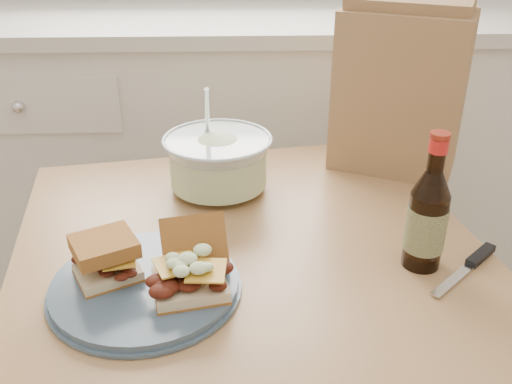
{
  "coord_description": "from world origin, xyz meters",
  "views": [
    {
      "loc": [
        0.1,
        -0.13,
        1.27
      ],
      "look_at": [
        0.13,
        0.81,
        0.78
      ],
      "focal_mm": 40.0,
      "sensor_mm": 36.0,
      "label": 1
    }
  ],
  "objects_px": {
    "dining_table": "(249,289)",
    "beer_bottle": "(427,218)",
    "plate": "(145,286)",
    "coleslaw_bowl": "(218,164)",
    "paper_bag": "(400,91)"
  },
  "relations": [
    {
      "from": "coleslaw_bowl",
      "to": "paper_bag",
      "type": "distance_m",
      "value": 0.44
    },
    {
      "from": "plate",
      "to": "coleslaw_bowl",
      "type": "xyz_separation_m",
      "value": [
        0.11,
        0.36,
        0.05
      ]
    },
    {
      "from": "plate",
      "to": "beer_bottle",
      "type": "height_order",
      "value": "beer_bottle"
    },
    {
      "from": "dining_table",
      "to": "coleslaw_bowl",
      "type": "xyz_separation_m",
      "value": [
        -0.06,
        0.22,
        0.16
      ]
    },
    {
      "from": "coleslaw_bowl",
      "to": "beer_bottle",
      "type": "distance_m",
      "value": 0.46
    },
    {
      "from": "beer_bottle",
      "to": "dining_table",
      "type": "bearing_deg",
      "value": -177.33
    },
    {
      "from": "paper_bag",
      "to": "coleslaw_bowl",
      "type": "bearing_deg",
      "value": -138.95
    },
    {
      "from": "dining_table",
      "to": "beer_bottle",
      "type": "xyz_separation_m",
      "value": [
        0.29,
        -0.07,
        0.19
      ]
    },
    {
      "from": "dining_table",
      "to": "plate",
      "type": "xyz_separation_m",
      "value": [
        -0.17,
        -0.13,
        0.11
      ]
    },
    {
      "from": "plate",
      "to": "paper_bag",
      "type": "distance_m",
      "value": 0.72
    },
    {
      "from": "plate",
      "to": "beer_bottle",
      "type": "distance_m",
      "value": 0.48
    },
    {
      "from": "plate",
      "to": "coleslaw_bowl",
      "type": "distance_m",
      "value": 0.38
    },
    {
      "from": "dining_table",
      "to": "coleslaw_bowl",
      "type": "distance_m",
      "value": 0.28
    },
    {
      "from": "beer_bottle",
      "to": "coleslaw_bowl",
      "type": "bearing_deg",
      "value": 156.88
    },
    {
      "from": "coleslaw_bowl",
      "to": "paper_bag",
      "type": "xyz_separation_m",
      "value": [
        0.41,
        0.12,
        0.12
      ]
    }
  ]
}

